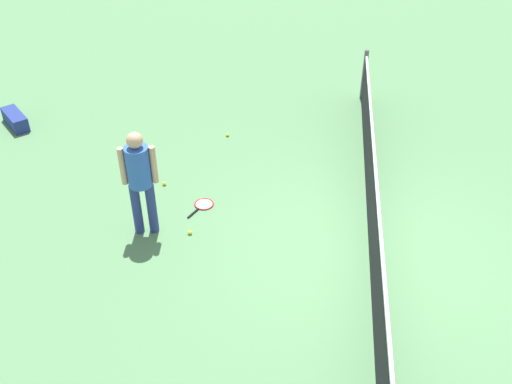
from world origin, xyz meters
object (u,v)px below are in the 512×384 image
Objects in this scene: tennis_ball_midcourt at (164,184)px; tennis_ball_baseline at (190,232)px; player_near_side at (140,176)px; equipment_bag at (15,119)px; tennis_ball_by_net at (228,135)px; tennis_racket_near_player at (203,205)px.

tennis_ball_baseline is at bearing 30.43° from tennis_ball_midcourt.
player_near_side reaches higher than tennis_ball_midcourt.
tennis_ball_baseline is 0.09× the size of equipment_bag.
tennis_ball_by_net is 1.00× the size of tennis_ball_baseline.
tennis_racket_near_player is at bearing 57.81° from tennis_ball_midcourt.
tennis_racket_near_player is 0.73m from tennis_ball_baseline.
tennis_ball_baseline reaches higher than tennis_racket_near_player.
equipment_bag is at bearing -115.77° from tennis_ball_midcourt.
tennis_ball_midcourt is at bearing 64.23° from equipment_bag.
tennis_ball_by_net is at bearing 178.43° from tennis_ball_baseline.
player_near_side is 2.83× the size of tennis_racket_near_player.
tennis_ball_by_net is 1.91m from tennis_ball_midcourt.
player_near_side is 1.18m from tennis_ball_baseline.
equipment_bag is at bearing -88.89° from tennis_ball_by_net.
tennis_ball_midcourt is at bearing -24.33° from tennis_ball_by_net.
player_near_side is at bearing -14.07° from tennis_ball_by_net.
player_near_side is at bearing 2.33° from tennis_ball_midcourt.
tennis_ball_midcourt is at bearing -177.67° from player_near_side.
tennis_racket_near_player is 2.22m from tennis_ball_by_net.
tennis_ball_by_net is 2.94m from tennis_ball_baseline.
tennis_ball_midcourt is 1.00× the size of tennis_ball_baseline.
player_near_side is 25.76× the size of tennis_ball_midcourt.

